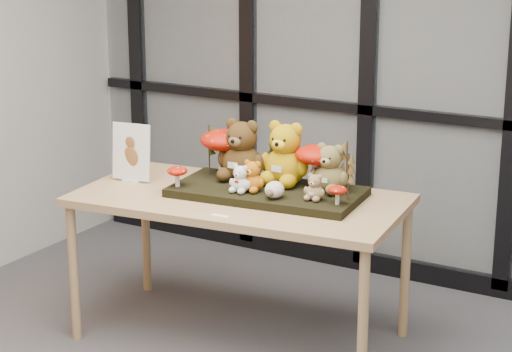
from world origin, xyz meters
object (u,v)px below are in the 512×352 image
Objects in this scene: diorama_tray at (267,192)px; bear_white_bow at (240,177)px; bear_brown_medium at (242,147)px; bear_beige_small at (315,185)px; bear_pooh_yellow at (286,150)px; mushroom_front_right at (337,194)px; bear_small_yellow at (253,174)px; mushroom_front_left at (177,175)px; plush_cream_hedgehog at (275,189)px; mushroom_back_left at (224,150)px; sign_holder at (131,155)px; mushroom_back_right at (317,164)px; bear_tan_back at (330,165)px; display_table at (240,208)px.

diorama_tray is 0.18m from bear_white_bow.
bear_brown_medium is (-0.20, 0.08, 0.20)m from diorama_tray.
bear_beige_small reaches higher than diorama_tray.
mushroom_front_right is at bearing -33.03° from bear_pooh_yellow.
bear_small_yellow is 1.20× the size of bear_beige_small.
bear_white_bow is (-0.04, -0.05, -0.01)m from bear_small_yellow.
bear_white_bow is at bearing 12.61° from mushroom_front_left.
plush_cream_hedgehog is 0.35× the size of mushroom_back_left.
sign_holder is at bearing 167.62° from mushroom_front_left.
mushroom_back_left is 1.10× the size of mushroom_back_right.
bear_brown_medium is at bearing 177.67° from bear_tan_back.
plush_cream_hedgehog is at bearing -9.08° from sign_holder.
bear_beige_small is 1.56× the size of plush_cream_hedgehog.
bear_white_bow is 0.35m from mushroom_back_left.
bear_white_bow is at bearing -176.21° from bear_beige_small.
bear_beige_small is 0.74m from mushroom_front_left.
diorama_tray is 6.14× the size of bear_white_bow.
bear_brown_medium reaches higher than bear_beige_small.
mushroom_front_right is at bearing 5.31° from plush_cream_hedgehog.
sign_holder reaches higher than diorama_tray.
display_table is at bearing 159.81° from plush_cream_hedgehog.
bear_white_bow is at bearing -43.81° from mushroom_back_left.
mushroom_back_left is at bearing 19.41° from sign_holder.
mushroom_back_left is at bearing 74.41° from mushroom_front_left.
mushroom_front_right is (0.85, 0.13, -0.01)m from mushroom_front_left.
mushroom_back_right is 0.31m from mushroom_front_right.
bear_white_bow reaches higher than mushroom_front_left.
display_table is 1.82× the size of diorama_tray.
bear_brown_medium is at bearing 128.48° from bear_small_yellow.
mushroom_front_right is (0.13, -0.01, -0.02)m from bear_beige_small.
mushroom_back_right is 2.42× the size of mushroom_front_right.
diorama_tray is 0.33m from bear_beige_small.
sign_holder reaches higher than plush_cream_hedgehog.
diorama_tray is 0.45m from mushroom_front_right.
mushroom_back_left is 0.79m from mushroom_front_right.
mushroom_front_left is at bearing -160.00° from diorama_tray.
bear_beige_small is (0.00, -0.17, -0.06)m from bear_tan_back.
bear_small_yellow is at bearing -156.58° from bear_tan_back.
bear_white_bow is at bearing -138.55° from mushroom_back_right.
mushroom_back_right is 0.73m from mushroom_front_left.
display_table is at bearing -69.40° from bear_brown_medium.
bear_white_bow is (-0.08, -0.13, 0.10)m from diorama_tray.
bear_tan_back is 1.54× the size of bear_small_yellow.
bear_tan_back is 0.86× the size of sign_holder.
plush_cream_hedgehog is (0.24, -0.06, 0.16)m from display_table.
bear_tan_back is at bearing 47.12° from plush_cream_hedgehog.
mushroom_front_left is (-0.64, -0.34, -0.07)m from mushroom_back_right.
plush_cream_hedgehog is at bearing -164.62° from bear_beige_small.
mushroom_front_right is (0.22, -0.21, -0.07)m from mushroom_back_right.
mushroom_back_right reaches higher than bear_beige_small.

